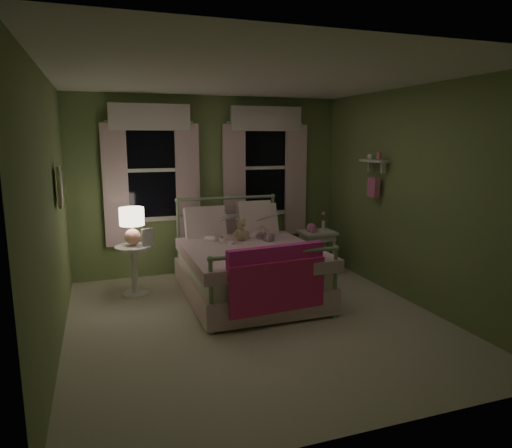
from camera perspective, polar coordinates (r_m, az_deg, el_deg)
name	(u,v)px	position (r m, az deg, el deg)	size (l,w,h in m)	color
room_shell	(256,205)	(4.83, 0.03, 2.43)	(4.20, 4.20, 4.20)	beige
bed	(248,268)	(5.82, -1.04, -5.46)	(1.58, 2.04, 1.18)	white
pink_throw	(277,272)	(4.83, 2.64, -5.96)	(1.10, 0.24, 0.71)	#F530A4
child_left	(217,219)	(6.02, -4.92, 0.64)	(0.28, 0.18, 0.76)	#F7D1DD
child_right	(257,217)	(6.18, 0.12, 0.86)	(0.36, 0.28, 0.74)	#F7D1DD
book_left	(222,221)	(5.78, -4.31, 0.37)	(0.20, 0.27, 0.03)	beige
book_right	(263,222)	(5.95, 0.92, 0.28)	(0.20, 0.27, 0.02)	beige
teddy_bear	(241,231)	(5.97, -1.92, -0.94)	(0.23, 0.18, 0.30)	tan
nightstand_left	(134,264)	(6.04, -14.99, -4.79)	(0.46, 0.46, 0.65)	white
table_lamp	(132,222)	(5.93, -15.24, 0.21)	(0.31, 0.31, 0.47)	#ECA38C
book_nightstand	(142,246)	(5.92, -14.08, -2.69)	(0.16, 0.22, 0.02)	beige
nightstand_right	(317,238)	(6.77, 7.66, -1.73)	(0.50, 0.40, 0.64)	white
pink_toy	(311,228)	(6.69, 6.94, -0.48)	(0.14, 0.20, 0.14)	pink
bud_vase	(323,221)	(6.82, 8.42, 0.39)	(0.06, 0.06, 0.28)	white
window_left	(152,165)	(6.60, -12.91, 7.18)	(1.34, 0.13, 1.96)	black
window_right	(265,163)	(6.99, 1.19, 7.62)	(1.34, 0.13, 1.96)	black
wall_shelf	(374,174)	(6.28, 14.53, 6.04)	(0.15, 0.50, 0.60)	white
framed_picture	(60,186)	(5.16, -23.30, 4.33)	(0.03, 0.32, 0.42)	beige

